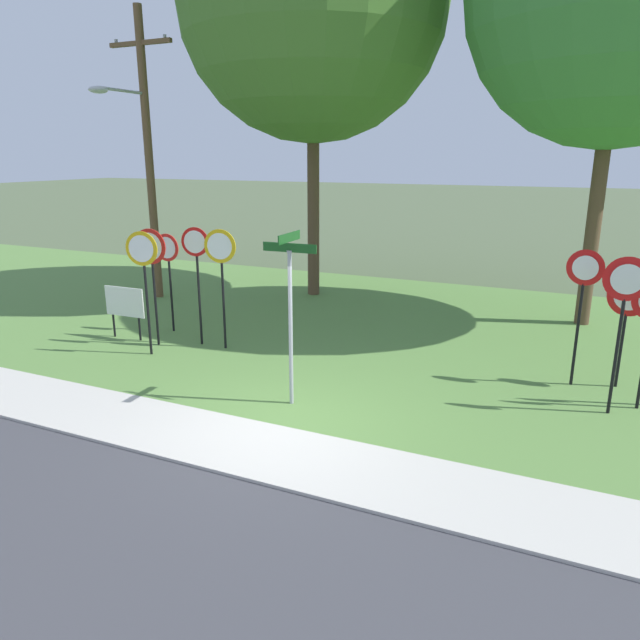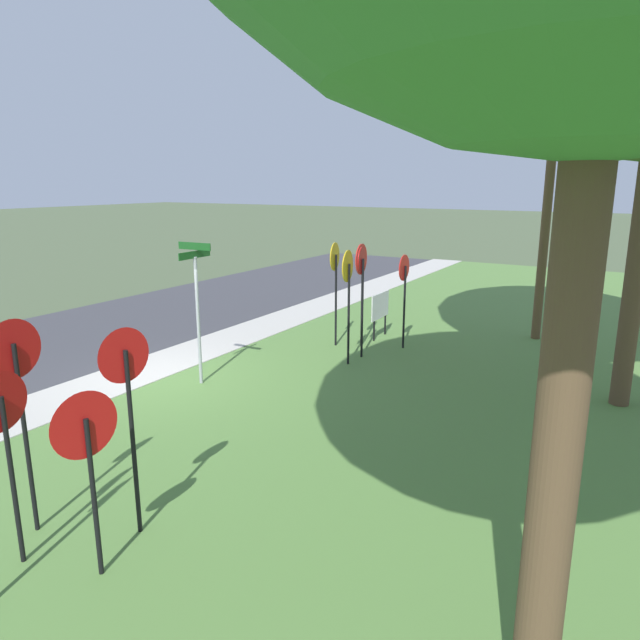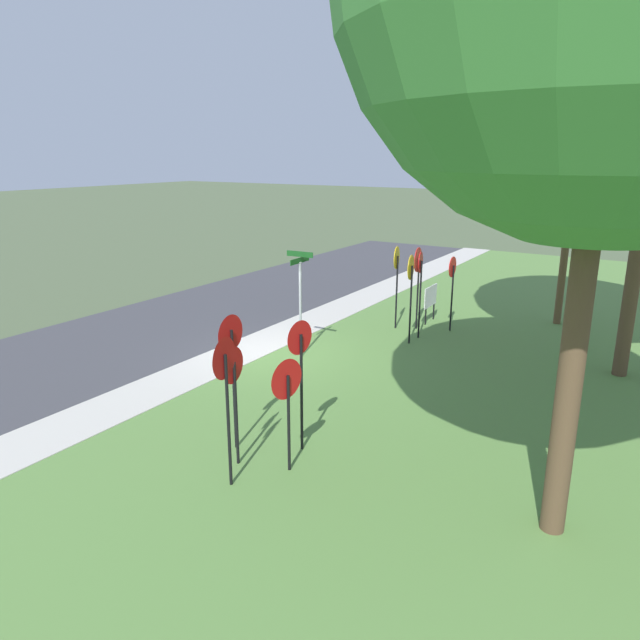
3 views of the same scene
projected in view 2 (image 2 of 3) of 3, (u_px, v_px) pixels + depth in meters
ground_plane at (162, 381)px, 12.56m from camera, size 160.00×160.00×0.00m
road_asphalt at (28, 349)px, 14.92m from camera, size 44.00×6.40×0.01m
sidewalk_strip at (136, 374)px, 12.94m from camera, size 44.00×1.60×0.06m
grass_median at (422, 441)px, 9.60m from camera, size 44.00×12.00×0.04m
stop_sign_near_left at (335, 271)px, 14.71m from camera, size 0.71×0.17×2.70m
stop_sign_near_right at (348, 282)px, 13.15m from camera, size 0.73×0.14×2.70m
stop_sign_far_left at (361, 272)px, 14.66m from camera, size 0.79×0.12×2.68m
stop_sign_far_center at (404, 281)px, 14.52m from camera, size 0.66×0.09×2.42m
stop_sign_far_right at (362, 279)px, 13.71m from camera, size 0.64×0.15×2.70m
yield_sign_near_left at (126, 384)px, 6.67m from camera, size 0.65×0.14×2.60m
yield_sign_near_right at (16, 376)px, 6.69m from camera, size 0.72×0.10×2.69m
yield_sign_far_left at (3, 424)px, 6.17m from camera, size 0.67×0.13×2.26m
yield_sign_center at (86, 442)px, 5.99m from camera, size 0.73×0.17×2.12m
street_name_post at (197, 301)px, 11.90m from camera, size 0.96×0.82×3.01m
utility_pole at (544, 172)px, 14.85m from camera, size 2.10×2.15×8.18m
notice_board at (380, 308)px, 15.71m from camera, size 1.10×0.07×1.25m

